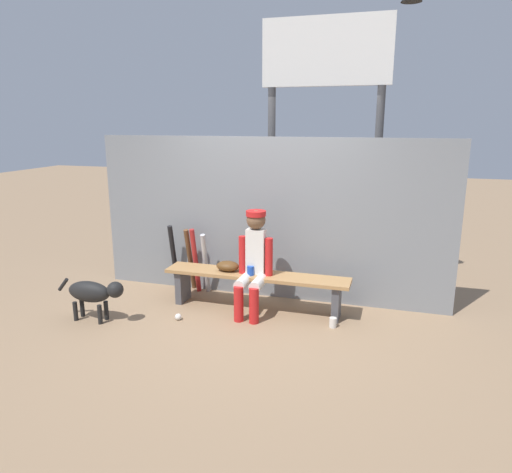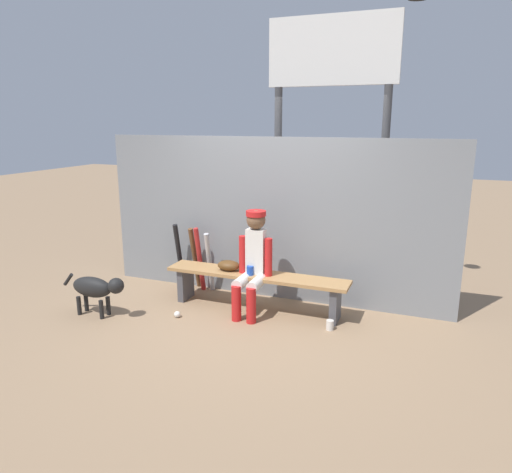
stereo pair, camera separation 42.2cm
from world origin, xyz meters
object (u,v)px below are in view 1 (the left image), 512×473
at_px(dugout_bench, 256,282).
at_px(scoreboard, 330,93).
at_px(baseball, 178,317).
at_px(baseball_glove, 228,266).
at_px(player_seated, 253,260).
at_px(bat_wood_dark, 190,259).
at_px(cup_on_ground, 333,322).
at_px(bat_aluminum_red, 196,261).
at_px(dog, 94,293).
at_px(bat_aluminum_black, 174,257).
at_px(bat_aluminum_silver, 206,263).
at_px(cup_on_bench, 250,271).

height_order(dugout_bench, scoreboard, scoreboard).
distance_m(dugout_bench, baseball, 0.99).
height_order(baseball_glove, baseball, baseball_glove).
xyz_separation_m(player_seated, bat_wood_dark, (-1.02, 0.48, -0.22)).
xyz_separation_m(baseball, cup_on_ground, (1.71, 0.31, 0.02)).
height_order(baseball_glove, scoreboard, scoreboard).
height_order(player_seated, bat_aluminum_red, player_seated).
distance_m(player_seated, baseball_glove, 0.40).
bearing_deg(dog, baseball_glove, 33.06).
xyz_separation_m(baseball_glove, bat_wood_dark, (-0.66, 0.37, -0.08)).
relative_size(player_seated, bat_aluminum_red, 1.39).
height_order(bat_aluminum_black, baseball, bat_aluminum_black).
height_order(bat_aluminum_silver, baseball, bat_aluminum_silver).
bearing_deg(player_seated, bat_aluminum_black, 159.90).
relative_size(bat_aluminum_black, scoreboard, 0.24).
distance_m(bat_aluminum_silver, bat_wood_dark, 0.24).
relative_size(baseball_glove, bat_aluminum_silver, 0.34).
bearing_deg(cup_on_ground, bat_aluminum_red, 163.35).
relative_size(bat_aluminum_black, baseball, 12.06).
relative_size(dugout_bench, cup_on_ground, 20.09).
xyz_separation_m(cup_on_bench, dog, (-1.60, -0.76, -0.17)).
bearing_deg(dog, bat_aluminum_silver, 53.35).
bearing_deg(bat_wood_dark, baseball, -74.27).
distance_m(bat_aluminum_silver, dog, 1.45).
relative_size(bat_aluminum_black, cup_on_ground, 8.11).
height_order(dugout_bench, bat_aluminum_red, bat_aluminum_red).
distance_m(scoreboard, dog, 3.71).
distance_m(bat_aluminum_black, baseball, 1.10).
distance_m(cup_on_bench, scoreboard, 2.44).
bearing_deg(cup_on_ground, player_seated, 171.97).
bearing_deg(bat_aluminum_silver, bat_wood_dark, 168.29).
height_order(bat_aluminum_silver, cup_on_ground, bat_aluminum_silver).
xyz_separation_m(dugout_bench, cup_on_bench, (-0.04, -0.08, 0.16)).
xyz_separation_m(dugout_bench, scoreboard, (0.63, 1.09, 2.19)).
relative_size(bat_aluminum_red, bat_wood_dark, 1.00).
xyz_separation_m(baseball_glove, baseball, (-0.40, -0.56, -0.47)).
bearing_deg(player_seated, cup_on_bench, 145.68).
relative_size(bat_aluminum_red, cup_on_bench, 7.91).
xyz_separation_m(bat_wood_dark, cup_on_ground, (1.97, -0.61, -0.37)).
distance_m(bat_aluminum_red, cup_on_ground, 1.99).
xyz_separation_m(bat_aluminum_red, dog, (-0.73, -1.16, -0.10)).
xyz_separation_m(dugout_bench, bat_aluminum_silver, (-0.78, 0.32, 0.06)).
distance_m(bat_wood_dark, cup_on_ground, 2.10).
height_order(player_seated, baseball, player_seated).
distance_m(player_seated, bat_aluminum_red, 1.03).
relative_size(dugout_bench, cup_on_bench, 20.09).
relative_size(dugout_bench, dog, 2.62).
distance_m(bat_aluminum_black, cup_on_ground, 2.31).
bearing_deg(player_seated, dog, -155.98).
height_order(cup_on_bench, dog, cup_on_bench).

